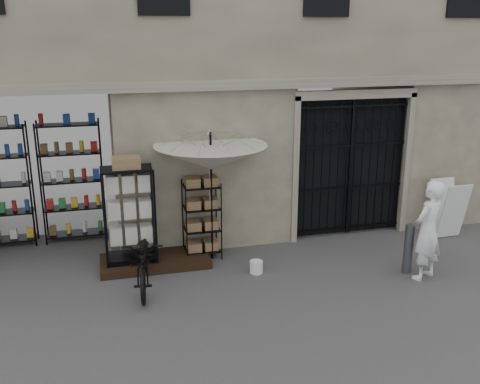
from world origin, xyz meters
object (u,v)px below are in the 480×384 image
object	(u,v)px
market_umbrella	(211,151)
easel_sign	(448,209)
steel_bollard	(408,249)
display_cabinet	(130,220)
shopkeeper	(423,277)
bicycle	(146,286)
wire_rack	(202,220)
white_bucket	(256,267)

from	to	relation	value
market_umbrella	easel_sign	world-z (taller)	market_umbrella
steel_bollard	easel_sign	bearing A→B (deg)	38.07
display_cabinet	shopkeeper	world-z (taller)	display_cabinet
bicycle	shopkeeper	bearing A→B (deg)	-3.90
bicycle	wire_rack	bearing A→B (deg)	47.45
shopkeeper	easel_sign	bearing A→B (deg)	-160.21
steel_bollard	white_bucket	bearing A→B (deg)	165.95
white_bucket	steel_bollard	size ratio (longest dim) A/B	0.26
market_umbrella	bicycle	bearing A→B (deg)	-146.81
easel_sign	market_umbrella	bearing A→B (deg)	177.74
display_cabinet	steel_bollard	size ratio (longest dim) A/B	2.07
wire_rack	easel_sign	world-z (taller)	wire_rack
white_bucket	shopkeeper	world-z (taller)	white_bucket
market_umbrella	steel_bollard	size ratio (longest dim) A/B	3.23
display_cabinet	market_umbrella	world-z (taller)	market_umbrella
wire_rack	bicycle	size ratio (longest dim) A/B	0.83
white_bucket	bicycle	world-z (taller)	bicycle
wire_rack	market_umbrella	distance (m)	1.40
shopkeeper	easel_sign	distance (m)	2.39
steel_bollard	shopkeeper	xyz separation A→B (m)	(0.17, -0.27, -0.46)
display_cabinet	bicycle	xyz separation A→B (m)	(0.17, -0.86, -0.93)
display_cabinet	white_bucket	world-z (taller)	display_cabinet
easel_sign	white_bucket	bearing A→B (deg)	-171.85
white_bucket	easel_sign	world-z (taller)	easel_sign
market_umbrella	shopkeeper	bearing A→B (deg)	-26.91
shopkeeper	white_bucket	bearing A→B (deg)	-44.40
wire_rack	shopkeeper	world-z (taller)	wire_rack
wire_rack	bicycle	xyz separation A→B (m)	(-1.18, -1.02, -0.74)
display_cabinet	easel_sign	size ratio (longest dim) A/B	1.59
display_cabinet	bicycle	distance (m)	1.28
market_umbrella	steel_bollard	world-z (taller)	market_umbrella
wire_rack	easel_sign	size ratio (longest dim) A/B	1.27
shopkeeper	market_umbrella	bearing A→B (deg)	-53.01
white_bucket	shopkeeper	size ratio (longest dim) A/B	0.13
white_bucket	shopkeeper	distance (m)	2.96
white_bucket	bicycle	xyz separation A→B (m)	(-1.98, -0.06, -0.11)
display_cabinet	steel_bollard	world-z (taller)	display_cabinet
bicycle	display_cabinet	bearing A→B (deg)	107.82
bicycle	shopkeeper	distance (m)	4.87
display_cabinet	wire_rack	size ratio (longest dim) A/B	1.25
shopkeeper	bicycle	bearing A→B (deg)	-36.43
wire_rack	steel_bollard	xyz separation A→B (m)	(3.45, -1.63, -0.28)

